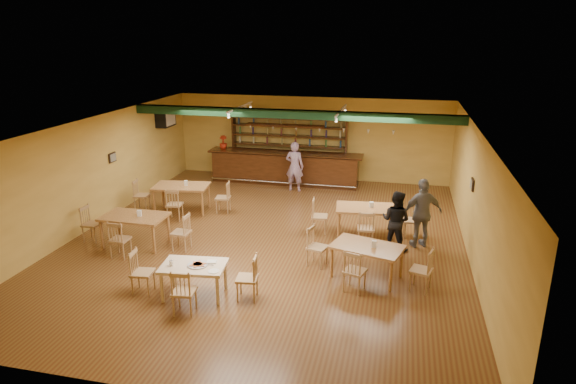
% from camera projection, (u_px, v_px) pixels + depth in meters
% --- Properties ---
extents(floor, '(12.00, 12.00, 0.00)m').
position_uv_depth(floor, '(268.00, 239.00, 13.06)').
color(floor, brown).
rests_on(floor, ground).
extents(ceiling_beam, '(10.00, 0.30, 0.25)m').
position_uv_depth(ceiling_beam, '(292.00, 114.00, 14.78)').
color(ceiling_beam, black).
rests_on(ceiling_beam, ceiling).
extents(track_rail_left, '(0.05, 2.50, 0.05)m').
position_uv_depth(track_rail_left, '(240.00, 107.00, 15.70)').
color(track_rail_left, silver).
rests_on(track_rail_left, ceiling).
extents(track_rail_right, '(0.05, 2.50, 0.05)m').
position_uv_depth(track_rail_right, '(341.00, 110.00, 15.02)').
color(track_rail_right, silver).
rests_on(track_rail_right, ceiling).
extents(ac_unit, '(0.34, 0.70, 0.48)m').
position_uv_depth(ac_unit, '(166.00, 118.00, 17.27)').
color(ac_unit, silver).
rests_on(ac_unit, wall_left).
extents(picture_left, '(0.04, 0.34, 0.28)m').
position_uv_depth(picture_left, '(112.00, 157.00, 14.53)').
color(picture_left, black).
rests_on(picture_left, wall_left).
extents(picture_right, '(0.04, 0.34, 0.28)m').
position_uv_depth(picture_right, '(472.00, 184.00, 11.94)').
color(picture_right, black).
rests_on(picture_right, wall_right).
extents(bar_counter, '(5.52, 0.85, 1.13)m').
position_uv_depth(bar_counter, '(285.00, 168.00, 17.83)').
color(bar_counter, black).
rests_on(bar_counter, ground).
extents(back_bar_hutch, '(4.27, 0.40, 2.28)m').
position_uv_depth(back_bar_hutch, '(289.00, 148.00, 18.24)').
color(back_bar_hutch, black).
rests_on(back_bar_hutch, ground).
extents(poinsettia, '(0.36, 0.36, 0.50)m').
position_uv_depth(poinsettia, '(223.00, 142.00, 18.07)').
color(poinsettia, '#B52710').
rests_on(poinsettia, bar_counter).
extents(dining_table_a, '(1.74, 1.18, 0.81)m').
position_uv_depth(dining_table_a, '(182.00, 198.00, 15.05)').
color(dining_table_a, olive).
rests_on(dining_table_a, ground).
extents(dining_table_b, '(1.63, 1.08, 0.77)m').
position_uv_depth(dining_table_b, '(365.00, 221.00, 13.29)').
color(dining_table_b, olive).
rests_on(dining_table_b, ground).
extents(dining_table_c, '(1.60, 0.96, 0.80)m').
position_uv_depth(dining_table_c, '(136.00, 230.00, 12.61)').
color(dining_table_c, olive).
rests_on(dining_table_c, ground).
extents(dining_table_d, '(1.69, 1.28, 0.75)m').
position_uv_depth(dining_table_d, '(366.00, 261.00, 10.94)').
color(dining_table_d, olive).
rests_on(dining_table_d, ground).
extents(near_table, '(1.38, 0.97, 0.69)m').
position_uv_depth(near_table, '(194.00, 280.00, 10.18)').
color(near_table, beige).
rests_on(near_table, ground).
extents(pizza_tray, '(0.54, 0.54, 0.01)m').
position_uv_depth(pizza_tray, '(198.00, 265.00, 10.05)').
color(pizza_tray, silver).
rests_on(pizza_tray, near_table).
extents(parmesan_shaker, '(0.08, 0.08, 0.11)m').
position_uv_depth(parmesan_shaker, '(171.00, 263.00, 10.02)').
color(parmesan_shaker, '#EAE5C6').
rests_on(parmesan_shaker, near_table).
extents(napkin_stack, '(0.22, 0.18, 0.03)m').
position_uv_depth(napkin_stack, '(212.00, 262.00, 10.17)').
color(napkin_stack, white).
rests_on(napkin_stack, near_table).
extents(pizza_server, '(0.32, 0.10, 0.00)m').
position_uv_depth(pizza_server, '(205.00, 264.00, 10.06)').
color(pizza_server, silver).
rests_on(pizza_server, pizza_tray).
extents(side_plate, '(0.24, 0.24, 0.01)m').
position_uv_depth(side_plate, '(214.00, 271.00, 9.79)').
color(side_plate, white).
rests_on(side_plate, near_table).
extents(patron_bar, '(0.65, 0.46, 1.71)m').
position_uv_depth(patron_bar, '(295.00, 166.00, 16.86)').
color(patron_bar, '#7D479B').
rests_on(patron_bar, ground).
extents(patron_right_a, '(0.91, 0.82, 1.52)m').
position_uv_depth(patron_right_a, '(396.00, 221.00, 12.26)').
color(patron_right_a, black).
rests_on(patron_right_a, ground).
extents(patron_right_b, '(1.13, 0.81, 1.78)m').
position_uv_depth(patron_right_b, '(422.00, 213.00, 12.39)').
color(patron_right_b, gray).
rests_on(patron_right_b, ground).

